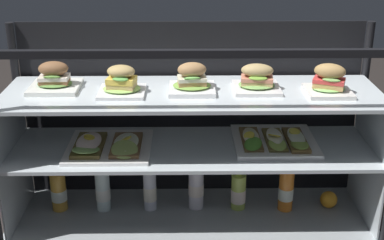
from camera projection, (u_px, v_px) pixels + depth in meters
The scene contains 21 objects.
ground_plane at pixel (192, 224), 2.35m from camera, with size 6.00×6.00×0.02m, color black.
case_base_deck at pixel (192, 219), 2.34m from camera, with size 1.56×0.49×0.03m, color #9EA4A8.
case_frame at pixel (192, 113), 2.30m from camera, with size 1.56×0.49×0.83m.
riser_lower_tier at pixel (192, 184), 2.27m from camera, with size 1.49×0.42×0.31m.
shelf_lower_glass at pixel (192, 149), 2.21m from camera, with size 1.51×0.43×0.01m, color silver.
riser_upper_tier at pixel (192, 122), 2.17m from camera, with size 1.49×0.42×0.23m.
shelf_upper_glass at pixel (192, 94), 2.12m from camera, with size 1.51×0.43×0.01m, color silver.
plated_roll_sandwich_mid_right at pixel (54, 80), 2.14m from camera, with size 0.20×0.20×0.12m.
plated_roll_sandwich_right_of_center at pixel (122, 83), 2.09m from camera, with size 0.18×0.18×0.11m.
plated_roll_sandwich_near_left_corner at pixel (192, 81), 2.11m from camera, with size 0.18×0.18×0.12m.
plated_roll_sandwich_near_right_corner at pixel (257, 80), 2.13m from camera, with size 0.18×0.18×0.11m.
plated_roll_sandwich_mid_left at pixel (329, 82), 2.09m from camera, with size 0.17×0.17×0.12m.
open_sandwich_tray_near_right_corner at pixel (108, 146), 2.18m from camera, with size 0.34×0.33×0.06m.
open_sandwich_tray_far_left at pixel (275, 140), 2.22m from camera, with size 0.34×0.33×0.06m.
juice_bottle_back_center at pixel (59, 190), 2.35m from camera, with size 0.07×0.07×0.23m.
juice_bottle_front_left_end at pixel (103, 190), 2.35m from camera, with size 0.06×0.06×0.24m.
juice_bottle_back_left at pixel (150, 190), 2.35m from camera, with size 0.06×0.06×0.23m.
juice_bottle_front_right_end at pixel (196, 188), 2.36m from camera, with size 0.07×0.07×0.23m.
juice_bottle_front_second at pixel (238, 191), 2.36m from camera, with size 0.07×0.07×0.22m.
juice_bottle_tucked_behind at pixel (286, 189), 2.34m from camera, with size 0.07×0.07×0.26m.
orange_fruit_beside_bottles at pixel (329, 199), 2.38m from camera, with size 0.08×0.08×0.08m, color orange.
Camera 1 is at (-0.03, -2.01, 1.29)m, focal length 50.11 mm.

